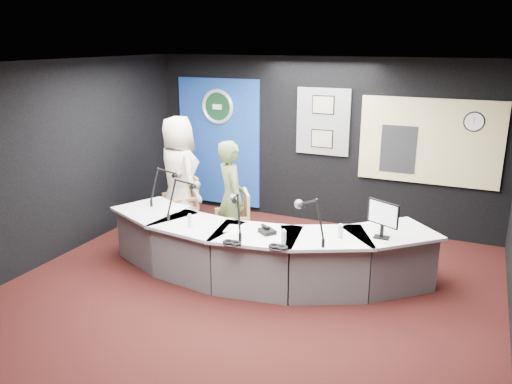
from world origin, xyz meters
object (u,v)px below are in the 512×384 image
at_px(person_man, 179,176).
at_px(person_woman, 231,199).
at_px(armchair_left, 180,207).
at_px(broadcast_desk, 259,251).
at_px(armchair_right, 232,226).

height_order(person_man, person_woman, person_man).
distance_m(armchair_left, person_woman, 1.30).
bearing_deg(person_woman, armchair_left, 24.99).
bearing_deg(person_man, armchair_left, -58.97).
bearing_deg(person_man, person_woman, -170.13).
bearing_deg(broadcast_desk, armchair_left, 151.88).
xyz_separation_m(broadcast_desk, armchair_right, (-0.66, 0.52, 0.06)).
relative_size(armchair_left, person_man, 0.47).
relative_size(person_man, person_woman, 1.13).
xyz_separation_m(armchair_left, person_woman, (1.15, -0.45, 0.40)).
bearing_deg(armchair_left, person_man, -50.76).
xyz_separation_m(broadcast_desk, person_man, (-1.81, 0.97, 0.59)).
height_order(armchair_left, person_woman, person_woman).
bearing_deg(person_woman, armchair_right, -0.00).
height_order(armchair_left, person_man, person_man).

